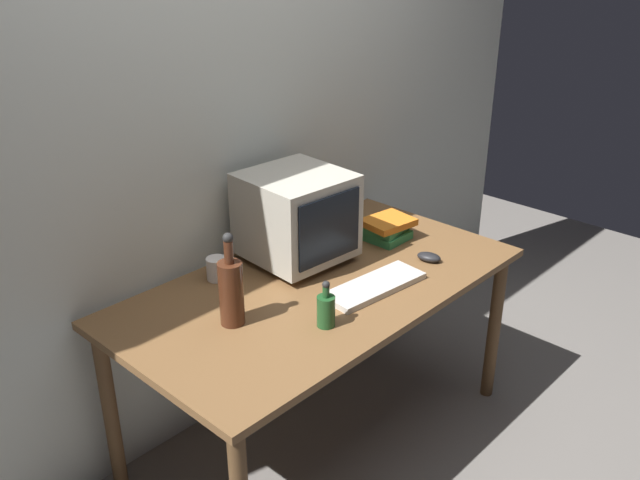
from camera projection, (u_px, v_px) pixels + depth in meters
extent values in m
plane|color=slate|center=(320.00, 434.00, 2.98)|extent=(6.00, 6.00, 0.00)
cube|color=beige|center=(231.00, 131.00, 2.75)|extent=(4.00, 0.08, 2.50)
cube|color=brown|center=(320.00, 286.00, 2.67)|extent=(1.61, 0.86, 0.03)
cylinder|color=brown|center=(494.00, 328.00, 3.09)|extent=(0.06, 0.06, 0.72)
cylinder|color=brown|center=(110.00, 411.00, 2.56)|extent=(0.06, 0.06, 0.72)
cylinder|color=brown|center=(367.00, 275.00, 3.55)|extent=(0.06, 0.06, 0.72)
cube|color=#B2AD9E|center=(297.00, 256.00, 2.83)|extent=(0.29, 0.26, 0.03)
cube|color=#B2AD9E|center=(296.00, 214.00, 2.76)|extent=(0.40, 0.40, 0.34)
cube|color=black|center=(330.00, 229.00, 2.63)|extent=(0.31, 0.03, 0.27)
cube|color=beige|center=(374.00, 286.00, 2.61)|extent=(0.43, 0.19, 0.02)
ellipsoid|color=black|center=(429.00, 257.00, 2.82)|extent=(0.08, 0.11, 0.04)
cylinder|color=#472314|center=(231.00, 293.00, 2.34)|extent=(0.09, 0.09, 0.23)
cylinder|color=#472314|center=(229.00, 252.00, 2.28)|extent=(0.03, 0.03, 0.08)
sphere|color=#262626|center=(228.00, 238.00, 2.26)|extent=(0.04, 0.04, 0.04)
cylinder|color=#1E4C23|center=(326.00, 311.00, 2.35)|extent=(0.06, 0.06, 0.11)
cylinder|color=#1E4C23|center=(326.00, 292.00, 2.32)|extent=(0.02, 0.02, 0.04)
sphere|color=#262626|center=(326.00, 285.00, 2.31)|extent=(0.03, 0.03, 0.03)
cube|color=#33894C|center=(388.00, 236.00, 3.01)|extent=(0.17, 0.16, 0.04)
cube|color=#33894C|center=(384.00, 228.00, 3.00)|extent=(0.19, 0.18, 0.03)
cube|color=orange|center=(388.00, 222.00, 2.98)|extent=(0.23, 0.19, 0.03)
cylinder|color=white|center=(217.00, 269.00, 2.67)|extent=(0.08, 0.08, 0.09)
torus|color=white|center=(227.00, 263.00, 2.70)|extent=(0.06, 0.01, 0.06)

